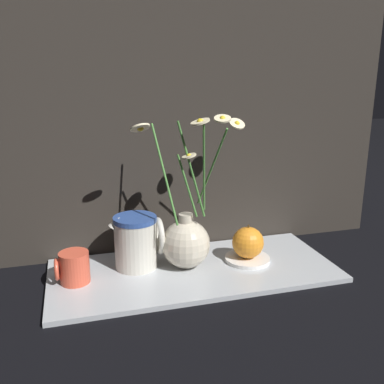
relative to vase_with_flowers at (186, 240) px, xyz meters
The scene contains 8 objects.
ground_plane 0.09m from the vase_with_flowers, 47.78° to the right, with size 6.00×6.00×0.00m, color black.
shelf 0.08m from the vase_with_flowers, 47.78° to the right, with size 0.71×0.31×0.01m.
backdrop_wall 0.49m from the vase_with_flowers, 84.41° to the left, with size 1.21×0.02×1.10m.
vase_with_flowers is the anchor object (origin of this frame).
yellow_mug 0.28m from the vase_with_flowers, behind, with size 0.08×0.07×0.07m.
ceramic_pitcher 0.12m from the vase_with_flowers, 164.21° to the left, with size 0.13×0.11×0.14m.
saucer_plate 0.18m from the vase_with_flowers, ahead, with size 0.12×0.12×0.01m.
orange_fruit 0.16m from the vase_with_flowers, ahead, with size 0.08×0.08×0.09m.
Camera 1 is at (-0.27, -0.94, 0.49)m, focal length 40.00 mm.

